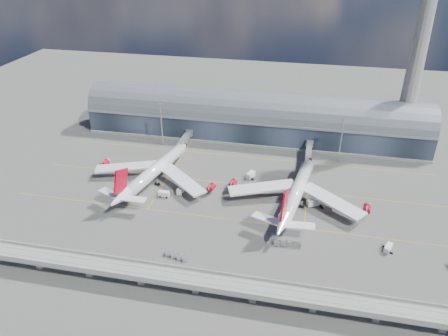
% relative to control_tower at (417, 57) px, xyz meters
% --- Properties ---
extents(ground, '(500.00, 500.00, 0.00)m').
position_rel_control_tower_xyz_m(ground, '(-85.00, -83.00, -51.64)').
color(ground, '#474744').
rests_on(ground, ground).
extents(taxi_lines, '(200.00, 80.12, 0.01)m').
position_rel_control_tower_xyz_m(taxi_lines, '(-85.00, -60.89, -51.63)').
color(taxi_lines, gold).
rests_on(taxi_lines, ground).
extents(terminal, '(200.00, 30.00, 28.00)m').
position_rel_control_tower_xyz_m(terminal, '(-85.00, -5.01, -40.30)').
color(terminal, '#1C252F').
rests_on(terminal, ground).
extents(control_tower, '(19.00, 19.00, 103.00)m').
position_rel_control_tower_xyz_m(control_tower, '(0.00, 0.00, 0.00)').
color(control_tower, gray).
rests_on(control_tower, ground).
extents(guideway, '(220.00, 8.50, 7.20)m').
position_rel_control_tower_xyz_m(guideway, '(-85.00, -138.00, -46.34)').
color(guideway, gray).
rests_on(guideway, ground).
extents(floodlight_mast_left, '(3.00, 0.70, 25.70)m').
position_rel_control_tower_xyz_m(floodlight_mast_left, '(-135.00, -28.00, -38.00)').
color(floodlight_mast_left, gray).
rests_on(floodlight_mast_left, ground).
extents(floodlight_mast_right, '(3.00, 0.70, 25.70)m').
position_rel_control_tower_xyz_m(floodlight_mast_right, '(-35.00, -28.00, -38.00)').
color(floodlight_mast_right, gray).
rests_on(floodlight_mast_right, ground).
extents(airliner_left, '(64.31, 67.73, 20.76)m').
position_rel_control_tower_xyz_m(airliner_left, '(-125.38, -69.89, -45.70)').
color(airliner_left, white).
rests_on(airliner_left, ground).
extents(airliner_right, '(65.56, 68.57, 21.78)m').
position_rel_control_tower_xyz_m(airliner_right, '(-54.88, -74.45, -45.99)').
color(airliner_right, white).
rests_on(airliner_right, ground).
extents(jet_bridge_left, '(4.40, 28.00, 7.25)m').
position_rel_control_tower_xyz_m(jet_bridge_left, '(-121.43, -29.88, -46.46)').
color(jet_bridge_left, gray).
rests_on(jet_bridge_left, ground).
extents(jet_bridge_right, '(4.40, 32.00, 7.25)m').
position_rel_control_tower_xyz_m(jet_bridge_right, '(-51.12, -31.82, -46.46)').
color(jet_bridge_right, gray).
rests_on(jet_bridge_right, ground).
extents(service_truck_0, '(2.78, 7.40, 3.04)m').
position_rel_control_tower_xyz_m(service_truck_0, '(-109.11, -75.87, -50.07)').
color(service_truck_0, silver).
rests_on(service_truck_0, ground).
extents(service_truck_1, '(5.10, 2.63, 2.92)m').
position_rel_control_tower_xyz_m(service_truck_1, '(-115.99, -81.49, -50.16)').
color(service_truck_1, silver).
rests_on(service_truck_1, ground).
extents(service_truck_2, '(8.98, 6.37, 3.20)m').
position_rel_control_tower_xyz_m(service_truck_2, '(-45.65, -74.00, -49.97)').
color(service_truck_2, silver).
rests_on(service_truck_2, ground).
extents(service_truck_3, '(4.00, 5.67, 2.56)m').
position_rel_control_tower_xyz_m(service_truck_3, '(-17.08, -100.71, -50.33)').
color(service_truck_3, silver).
rests_on(service_truck_3, ground).
extents(service_truck_4, '(4.41, 5.91, 3.12)m').
position_rel_control_tower_xyz_m(service_truck_4, '(-78.82, -55.40, -50.07)').
color(service_truck_4, silver).
rests_on(service_truck_4, ground).
extents(service_truck_5, '(5.29, 4.91, 2.53)m').
position_rel_control_tower_xyz_m(service_truck_5, '(-130.55, -57.10, -50.34)').
color(service_truck_5, silver).
rests_on(service_truck_5, ground).
extents(cargo_train_0, '(7.73, 3.03, 1.69)m').
position_rel_control_tower_xyz_m(cargo_train_0, '(-57.60, -106.05, -50.75)').
color(cargo_train_0, gray).
rests_on(cargo_train_0, ground).
extents(cargo_train_1, '(10.05, 3.63, 1.66)m').
position_rel_control_tower_xyz_m(cargo_train_1, '(-96.92, -122.32, -50.77)').
color(cargo_train_1, gray).
rests_on(cargo_train_1, ground).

